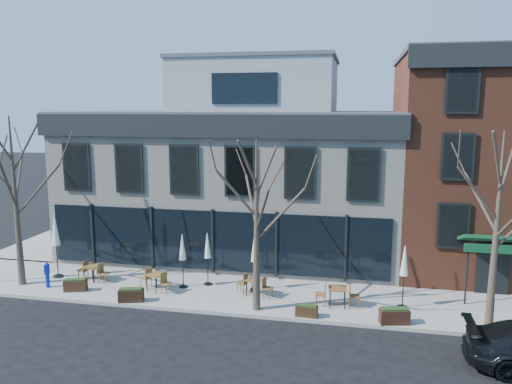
# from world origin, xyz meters

# --- Properties ---
(ground) EXTENTS (120.00, 120.00, 0.00)m
(ground) POSITION_xyz_m (0.00, 0.00, 0.00)
(ground) COLOR black
(ground) RESTS_ON ground
(sidewalk_front) EXTENTS (33.50, 4.70, 0.15)m
(sidewalk_front) POSITION_xyz_m (3.25, -2.15, 0.07)
(sidewalk_front) COLOR gray
(sidewalk_front) RESTS_ON ground
(sidewalk_side) EXTENTS (4.50, 12.00, 0.15)m
(sidewalk_side) POSITION_xyz_m (-11.25, 6.00, 0.07)
(sidewalk_side) COLOR gray
(sidewalk_side) RESTS_ON ground
(corner_building) EXTENTS (18.39, 10.39, 11.10)m
(corner_building) POSITION_xyz_m (0.07, 5.07, 4.72)
(corner_building) COLOR beige
(corner_building) RESTS_ON ground
(red_brick_building) EXTENTS (8.20, 11.78, 11.18)m
(red_brick_building) POSITION_xyz_m (13.00, 4.98, 5.64)
(red_brick_building) COLOR brown
(red_brick_building) RESTS_ON ground
(tree_corner) EXTENTS (3.93, 3.98, 7.92)m
(tree_corner) POSITION_xyz_m (-8.49, -3.20, 4.25)
(tree_corner) COLOR #382B21
(tree_corner) RESTS_ON sidewalk_front
(tree_mid) EXTENTS (3.50, 3.55, 7.04)m
(tree_mid) POSITION_xyz_m (3.01, -3.90, 3.79)
(tree_mid) COLOR #382B21
(tree_mid) RESTS_ON sidewalk_front
(tree_right) EXTENTS (3.72, 3.77, 7.48)m
(tree_right) POSITION_xyz_m (12.01, -3.90, 4.02)
(tree_right) COLOR #382B21
(tree_right) RESTS_ON sidewalk_front
(call_box) EXTENTS (0.24, 0.24, 1.21)m
(call_box) POSITION_xyz_m (-7.04, -3.35, 0.79)
(call_box) COLOR #0B1D94
(call_box) RESTS_ON sidewalk_front
(cafe_set_0) EXTENTS (1.78, 0.82, 0.91)m
(cafe_set_0) POSITION_xyz_m (-5.43, -2.06, 0.62)
(cafe_set_0) COLOR brown
(cafe_set_0) RESTS_ON sidewalk_front
(cafe_set_1) EXTENTS (1.64, 0.76, 0.84)m
(cafe_set_1) POSITION_xyz_m (-5.46, -2.08, 0.58)
(cafe_set_1) COLOR brown
(cafe_set_1) RESTS_ON sidewalk_front
(cafe_set_2) EXTENTS (1.84, 1.16, 0.96)m
(cafe_set_2) POSITION_xyz_m (-1.93, -2.72, 0.64)
(cafe_set_2) COLOR brown
(cafe_set_2) RESTS_ON sidewalk_front
(cafe_set_3) EXTENTS (1.77, 0.89, 0.91)m
(cafe_set_3) POSITION_xyz_m (2.61, -2.39, 0.62)
(cafe_set_3) COLOR brown
(cafe_set_3) RESTS_ON sidewalk_front
(cafe_set_4) EXTENTS (1.91, 0.80, 1.00)m
(cafe_set_4) POSITION_xyz_m (6.28, -2.90, 0.66)
(cafe_set_4) COLOR brown
(cafe_set_4) RESTS_ON sidewalk_front
(umbrella_0) EXTENTS (0.49, 0.49, 3.08)m
(umbrella_0) POSITION_xyz_m (-7.41, -1.95, 2.32)
(umbrella_0) COLOR black
(umbrella_0) RESTS_ON sidewalk_front
(umbrella_1) EXTENTS (0.41, 0.41, 2.53)m
(umbrella_1) POSITION_xyz_m (-0.86, -2.05, 1.94)
(umbrella_1) COLOR black
(umbrella_1) RESTS_ON sidewalk_front
(umbrella_2) EXTENTS (0.40, 0.40, 2.50)m
(umbrella_2) POSITION_xyz_m (0.17, -1.50, 1.92)
(umbrella_2) COLOR black
(umbrella_2) RESTS_ON sidewalk_front
(umbrella_3) EXTENTS (0.42, 0.42, 2.60)m
(umbrella_3) POSITION_xyz_m (2.47, -1.73, 1.98)
(umbrella_3) COLOR black
(umbrella_3) RESTS_ON sidewalk_front
(umbrella_4) EXTENTS (0.43, 0.43, 2.67)m
(umbrella_4) POSITION_xyz_m (8.95, -2.50, 2.03)
(umbrella_4) COLOR black
(umbrella_4) RESTS_ON sidewalk_front
(planter_0) EXTENTS (1.08, 0.67, 0.57)m
(planter_0) POSITION_xyz_m (-5.52, -3.50, 0.43)
(planter_0) COLOR #331D11
(planter_0) RESTS_ON sidewalk_front
(planter_1) EXTENTS (1.14, 0.68, 0.60)m
(planter_1) POSITION_xyz_m (-2.47, -4.16, 0.45)
(planter_1) COLOR black
(planter_1) RESTS_ON sidewalk_front
(planter_2) EXTENTS (0.90, 0.41, 0.49)m
(planter_2) POSITION_xyz_m (5.12, -4.20, 0.40)
(planter_2) COLOR #332111
(planter_2) RESTS_ON sidewalk_front
(planter_3) EXTENTS (1.20, 0.68, 0.63)m
(planter_3) POSITION_xyz_m (8.52, -4.18, 0.46)
(planter_3) COLOR #321A10
(planter_3) RESTS_ON sidewalk_front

